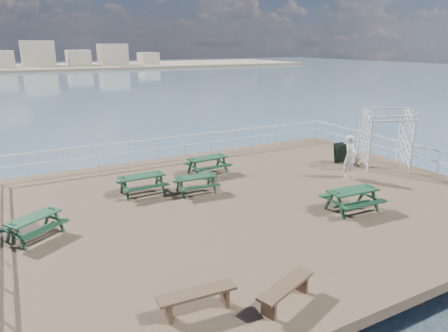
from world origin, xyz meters
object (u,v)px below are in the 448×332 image
(picnic_table_c, at_px, (208,162))
(person, at_px, (350,157))
(picnic_table_b, at_px, (196,181))
(trellis_arbor, at_px, (385,141))
(picnic_table_e, at_px, (353,195))
(picnic_table_d, at_px, (142,180))
(flat_bench_far, at_px, (286,289))
(picnic_table_a, at_px, (34,222))
(flat_bench_near, at_px, (197,296))

(picnic_table_c, relative_size, person, 0.98)
(picnic_table_b, height_order, trellis_arbor, trellis_arbor)
(picnic_table_c, distance_m, picnic_table_e, 6.72)
(picnic_table_b, bearing_deg, person, -8.93)
(picnic_table_c, bearing_deg, picnic_table_b, -129.92)
(picnic_table_d, height_order, person, person)
(picnic_table_d, bearing_deg, picnic_table_e, -42.17)
(picnic_table_b, xyz_separation_m, flat_bench_far, (-1.12, -7.40, -0.12))
(picnic_table_e, relative_size, person, 1.00)
(picnic_table_a, xyz_separation_m, flat_bench_near, (2.87, -5.53, -0.12))
(picnic_table_c, xyz_separation_m, flat_bench_near, (-4.46, -8.71, -0.18))
(picnic_table_a, height_order, person, person)
(picnic_table_b, height_order, picnic_table_c, picnic_table_c)
(picnic_table_a, bearing_deg, picnic_table_b, -21.42)
(picnic_table_e, xyz_separation_m, trellis_arbor, (5.22, 3.20, 0.69))
(picnic_table_c, height_order, flat_bench_far, picnic_table_c)
(picnic_table_a, bearing_deg, person, -34.11)
(picnic_table_a, xyz_separation_m, picnic_table_d, (3.97, 2.09, 0.05))
(flat_bench_far, bearing_deg, picnic_table_a, 107.38)
(picnic_table_d, bearing_deg, picnic_table_c, 16.07)
(picnic_table_b, xyz_separation_m, trellis_arbor, (9.32, -1.00, 0.76))
(flat_bench_near, bearing_deg, trellis_arbor, 28.88)
(picnic_table_c, distance_m, trellis_arbor, 8.43)
(picnic_table_a, height_order, picnic_table_c, picnic_table_c)
(picnic_table_e, xyz_separation_m, flat_bench_far, (-5.22, -3.20, -0.19))
(trellis_arbor, bearing_deg, picnic_table_a, -158.70)
(picnic_table_b, xyz_separation_m, person, (6.66, -1.45, 0.46))
(picnic_table_e, distance_m, flat_bench_far, 6.13)
(picnic_table_b, relative_size, flat_bench_near, 0.93)
(flat_bench_far, bearing_deg, flat_bench_near, 140.23)
(picnic_table_b, distance_m, picnic_table_c, 2.46)
(picnic_table_a, relative_size, person, 1.06)
(trellis_arbor, bearing_deg, flat_bench_near, -134.51)
(picnic_table_e, bearing_deg, trellis_arbor, 35.01)
(picnic_table_c, xyz_separation_m, picnic_table_e, (2.64, -6.18, 0.01))
(picnic_table_d, height_order, flat_bench_far, picnic_table_d)
(picnic_table_c, relative_size, trellis_arbor, 0.66)
(flat_bench_far, relative_size, person, 0.92)
(picnic_table_c, xyz_separation_m, person, (5.19, -3.43, 0.40))
(picnic_table_b, height_order, picnic_table_e, picnic_table_e)
(picnic_table_c, relative_size, picnic_table_d, 1.05)
(picnic_table_d, distance_m, flat_bench_near, 7.70)
(flat_bench_far, bearing_deg, trellis_arbor, 11.45)
(picnic_table_a, bearing_deg, trellis_arbor, -32.21)
(picnic_table_d, xyz_separation_m, person, (8.55, -2.34, 0.41))
(picnic_table_b, relative_size, picnic_table_e, 0.87)
(picnic_table_c, bearing_deg, picnic_table_d, -165.53)
(picnic_table_a, relative_size, picnic_table_c, 1.09)
(flat_bench_far, relative_size, trellis_arbor, 0.62)
(picnic_table_b, relative_size, trellis_arbor, 0.58)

